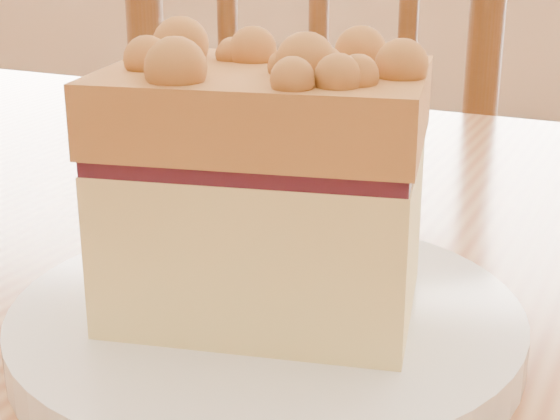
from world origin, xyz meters
name	(u,v)px	position (x,y,z in m)	size (l,w,h in m)	color
cafe_table_main	(215,362)	(-0.10, 0.31, 0.64)	(1.29, 1.00, 0.75)	#BB8148
cafe_chair_main	(300,229)	(-0.15, 0.91, 0.52)	(0.58, 0.58, 1.03)	brown
plate	(267,325)	(-0.03, 0.16, 0.76)	(0.23, 0.23, 0.02)	white
cake_slice	(263,178)	(-0.03, 0.16, 0.83)	(0.14, 0.10, 0.13)	#FAD28D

